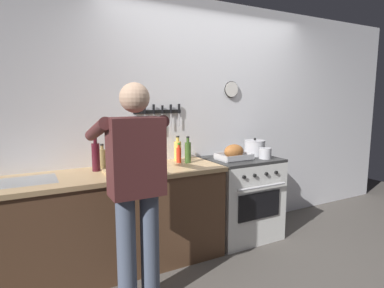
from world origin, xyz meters
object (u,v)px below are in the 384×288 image
Objects in this scene: bottle_cooking_oil at (178,150)px; bottle_vinegar at (102,158)px; roasting_pan at (234,153)px; person_cook at (136,182)px; saucepan at (265,153)px; cutting_board at (125,171)px; bottle_wine_red at (96,156)px; bottle_hot_sauce at (179,155)px; stove at (241,197)px; bottle_olive_oil at (188,152)px; stock_pot at (255,148)px.

bottle_vinegar is at bearing 178.36° from bottle_cooking_oil.
bottle_vinegar is (-1.32, 0.26, 0.02)m from roasting_pan.
bottle_vinegar is (-0.05, 0.82, 0.04)m from person_cook.
bottle_vinegar is (-1.66, 0.37, 0.04)m from saucepan.
bottle_wine_red reaches higher than cutting_board.
saucepan is 0.66× the size of bottle_hot_sauce.
person_cook reaches higher than bottle_hot_sauce.
bottle_vinegar reaches higher than roasting_pan.
cutting_board reaches higher than stove.
bottle_cooking_oil is at bearing 158.67° from saucepan.
bottle_wine_red is 0.86m from bottle_cooking_oil.
person_cook is 1.67m from saucepan.
bottle_cooking_oil is (0.85, 0.08, -0.03)m from bottle_wine_red.
stove is 2.56× the size of roasting_pan.
bottle_olive_oil is (0.08, -0.05, 0.03)m from bottle_hot_sauce.
saucepan is 0.49× the size of bottle_olive_oil.
roasting_pan is 1.55× the size of bottle_vinegar.
person_cook reaches higher than roasting_pan.
saucepan is 1.76m from bottle_wine_red.
bottle_olive_oil is at bearing -31.98° from bottle_hot_sauce.
person_cook is (-1.41, -0.61, 0.50)m from stove.
bottle_vinegar is at bearing 10.88° from person_cook.
stock_pot is 0.92m from bottle_cooking_oil.
cutting_board is at bearing -177.76° from stove.
cutting_board is 1.37× the size of bottle_cooking_oil.
bottle_vinegar is at bearing 170.93° from bottle_hot_sauce.
stock_pot is at bearing 0.68° from bottle_olive_oil.
bottle_cooking_oil is at bearing 21.23° from cutting_board.
bottle_hot_sauce is at bearing -36.99° from person_cook.
person_cook is 0.83m from bottle_vinegar.
roasting_pan is 0.98× the size of cutting_board.
roasting_pan is 1.77× the size of bottle_hot_sauce.
saucepan is at bearing -13.44° from bottle_olive_oil.
bottle_wine_red is at bearing 178.24° from stock_pot.
person_cook is at bearing -157.81° from stock_pot.
roasting_pan is 0.35m from saucepan.
person_cook reaches higher than bottle_olive_oil.
bottle_cooking_oil is 1.15× the size of bottle_vinegar.
stove is 4.53× the size of bottle_hot_sauce.
roasting_pan is at bearing -163.74° from stove.
bottle_hot_sauce is (-0.95, 0.04, -0.01)m from stock_pot.
roasting_pan is 1.31× the size of bottle_olive_oil.
stove is at bearing 16.26° from roasting_pan.
bottle_olive_oil is at bearing 166.56° from saucepan.
roasting_pan is (1.27, 0.57, 0.02)m from person_cook.
bottle_vinegar is at bearing 174.69° from stock_pot.
stock_pot is at bearing -1.76° from bottle_wine_red.
stock_pot is 0.87m from bottle_olive_oil.
bottle_cooking_oil is at bearing -1.64° from bottle_vinegar.
saucepan is (1.61, 0.46, 0.01)m from person_cook.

